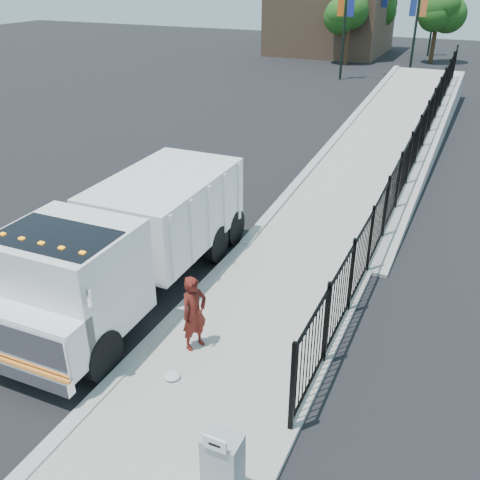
% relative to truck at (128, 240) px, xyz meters
% --- Properties ---
extents(ground, '(120.00, 120.00, 0.00)m').
position_rel_truck_xyz_m(ground, '(1.50, -0.57, -1.53)').
color(ground, black).
rests_on(ground, ground).
extents(sidewalk, '(3.55, 12.00, 0.12)m').
position_rel_truck_xyz_m(sidewalk, '(3.42, -2.57, -1.47)').
color(sidewalk, '#9E998E').
rests_on(sidewalk, ground).
extents(curb, '(0.30, 12.00, 0.16)m').
position_rel_truck_xyz_m(curb, '(1.50, -2.57, -1.45)').
color(curb, '#ADAAA3').
rests_on(curb, ground).
extents(ramp, '(3.95, 24.06, 3.19)m').
position_rel_truck_xyz_m(ramp, '(3.62, 15.43, -1.53)').
color(ramp, '#9E998E').
rests_on(ramp, ground).
extents(iron_fence, '(0.10, 28.00, 1.80)m').
position_rel_truck_xyz_m(iron_fence, '(5.05, 11.43, -0.63)').
color(iron_fence, black).
rests_on(iron_fence, ground).
extents(truck, '(2.74, 8.01, 2.73)m').
position_rel_truck_xyz_m(truck, '(0.00, 0.00, 0.00)').
color(truck, black).
rests_on(truck, ground).
extents(worker, '(0.61, 0.72, 1.67)m').
position_rel_truck_xyz_m(worker, '(2.45, -1.26, -0.58)').
color(worker, '#571811').
rests_on(worker, sidewalk).
extents(utility_cabinet, '(0.55, 0.40, 1.25)m').
position_rel_truck_xyz_m(utility_cabinet, '(4.60, -4.30, -0.79)').
color(utility_cabinet, gray).
rests_on(utility_cabinet, sidewalk).
extents(arrow_sign, '(0.35, 0.04, 0.22)m').
position_rel_truck_xyz_m(arrow_sign, '(4.60, -4.52, -0.05)').
color(arrow_sign, white).
rests_on(arrow_sign, utility_cabinet).
extents(debris, '(0.35, 0.35, 0.09)m').
position_rel_truck_xyz_m(debris, '(2.50, -2.32, -1.37)').
color(debris, silver).
rests_on(debris, sidewalk).
extents(light_pole_0, '(3.77, 0.22, 8.00)m').
position_rel_truck_xyz_m(light_pole_0, '(-2.59, 30.33, 2.83)').
color(light_pole_0, black).
rests_on(light_pole_0, ground).
extents(light_pole_1, '(3.78, 0.22, 8.00)m').
position_rel_truck_xyz_m(light_pole_1, '(1.36, 32.37, 2.83)').
color(light_pole_1, black).
rests_on(light_pole_1, ground).
extents(light_pole_2, '(3.77, 0.22, 8.00)m').
position_rel_truck_xyz_m(light_pole_2, '(-2.31, 40.93, 2.83)').
color(light_pole_2, black).
rests_on(light_pole_2, ground).
extents(light_pole_3, '(3.78, 0.22, 8.00)m').
position_rel_truck_xyz_m(light_pole_3, '(1.12, 45.02, 2.83)').
color(light_pole_3, black).
rests_on(light_pole_3, ground).
extents(tree_0, '(3.05, 3.05, 5.52)m').
position_rel_truck_xyz_m(tree_0, '(-4.22, 36.98, 2.43)').
color(tree_0, '#382314').
rests_on(tree_0, ground).
extents(tree_1, '(2.73, 2.73, 5.37)m').
position_rel_truck_xyz_m(tree_1, '(2.16, 41.00, 2.42)').
color(tree_1, '#382314').
rests_on(tree_1, ground).
extents(tree_2, '(3.13, 3.13, 5.57)m').
position_rel_truck_xyz_m(tree_2, '(-3.55, 45.58, 2.43)').
color(tree_2, '#382314').
rests_on(tree_2, ground).
extents(building, '(10.00, 10.00, 8.00)m').
position_rel_truck_xyz_m(building, '(-7.50, 43.43, 2.47)').
color(building, '#8C664C').
rests_on(building, ground).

